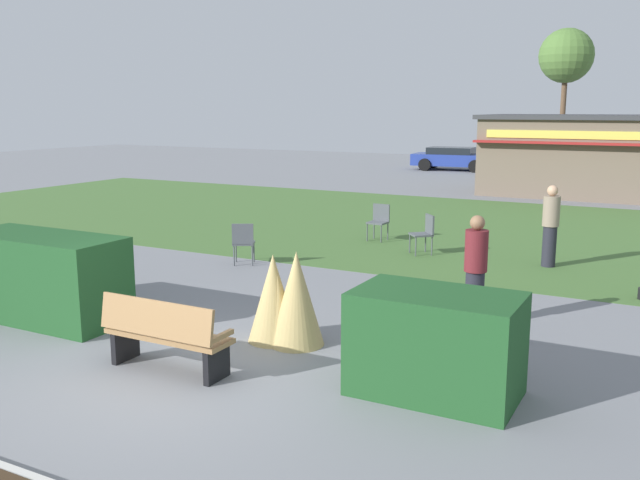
{
  "coord_description": "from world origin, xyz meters",
  "views": [
    {
      "loc": [
        5.39,
        -6.32,
        3.24
      ],
      "look_at": [
        -0.05,
        3.9,
        1.01
      ],
      "focal_mm": 38.76,
      "sensor_mm": 36.0,
      "label": 1
    }
  ],
  "objects_px": {
    "park_bench": "(165,335)",
    "cafe_chair_west": "(379,219)",
    "person_strolling": "(475,270)",
    "tree_left_bg": "(566,57)",
    "person_standing": "(550,225)",
    "cafe_chair_east": "(425,231)",
    "parked_car_center_slot": "(555,161)",
    "food_kiosk": "(588,155)",
    "parked_car_west_slot": "(453,158)",
    "cafe_chair_center": "(243,240)"
  },
  "relations": [
    {
      "from": "cafe_chair_west",
      "to": "person_strolling",
      "type": "height_order",
      "value": "person_strolling"
    },
    {
      "from": "person_strolling",
      "to": "parked_car_center_slot",
      "type": "distance_m",
      "value": 25.72
    },
    {
      "from": "park_bench",
      "to": "food_kiosk",
      "type": "relative_size",
      "value": 0.22
    },
    {
      "from": "cafe_chair_center",
      "to": "tree_left_bg",
      "type": "xyz_separation_m",
      "value": [
        1.95,
        26.97,
        5.31
      ]
    },
    {
      "from": "cafe_chair_east",
      "to": "person_strolling",
      "type": "xyz_separation_m",
      "value": [
        2.42,
        -4.62,
        0.33
      ]
    },
    {
      "from": "cafe_chair_center",
      "to": "person_standing",
      "type": "distance_m",
      "value": 6.34
    },
    {
      "from": "parked_car_center_slot",
      "to": "tree_left_bg",
      "type": "bearing_deg",
      "value": 95.39
    },
    {
      "from": "food_kiosk",
      "to": "person_strolling",
      "type": "xyz_separation_m",
      "value": [
        0.68,
        -17.64,
        -0.64
      ]
    },
    {
      "from": "person_standing",
      "to": "parked_car_west_slot",
      "type": "bearing_deg",
      "value": -47.63
    },
    {
      "from": "cafe_chair_east",
      "to": "tree_left_bg",
      "type": "height_order",
      "value": "tree_left_bg"
    },
    {
      "from": "park_bench",
      "to": "parked_car_west_slot",
      "type": "xyz_separation_m",
      "value": [
        -5.42,
        29.12,
        0.16
      ]
    },
    {
      "from": "food_kiosk",
      "to": "parked_car_center_slot",
      "type": "bearing_deg",
      "value": 107.29
    },
    {
      "from": "cafe_chair_west",
      "to": "cafe_chair_east",
      "type": "bearing_deg",
      "value": -34.4
    },
    {
      "from": "cafe_chair_west",
      "to": "parked_car_center_slot",
      "type": "relative_size",
      "value": 0.2
    },
    {
      "from": "cafe_chair_center",
      "to": "park_bench",
      "type": "bearing_deg",
      "value": -65.06
    },
    {
      "from": "cafe_chair_center",
      "to": "cafe_chair_east",
      "type": "bearing_deg",
      "value": 43.48
    },
    {
      "from": "cafe_chair_east",
      "to": "parked_car_center_slot",
      "type": "bearing_deg",
      "value": 91.96
    },
    {
      "from": "person_strolling",
      "to": "tree_left_bg",
      "type": "xyz_separation_m",
      "value": [
        -3.44,
        28.77,
        4.97
      ]
    },
    {
      "from": "person_standing",
      "to": "parked_car_center_slot",
      "type": "distance_m",
      "value": 21.15
    },
    {
      "from": "food_kiosk",
      "to": "cafe_chair_center",
      "type": "height_order",
      "value": "food_kiosk"
    },
    {
      "from": "park_bench",
      "to": "parked_car_center_slot",
      "type": "relative_size",
      "value": 0.39
    },
    {
      "from": "cafe_chair_center",
      "to": "person_strolling",
      "type": "bearing_deg",
      "value": -18.49
    },
    {
      "from": "park_bench",
      "to": "cafe_chair_west",
      "type": "height_order",
      "value": "park_bench"
    },
    {
      "from": "park_bench",
      "to": "tree_left_bg",
      "type": "bearing_deg",
      "value": 91.0
    },
    {
      "from": "cafe_chair_center",
      "to": "person_standing",
      "type": "height_order",
      "value": "person_standing"
    },
    {
      "from": "cafe_chair_center",
      "to": "person_strolling",
      "type": "relative_size",
      "value": 0.53
    },
    {
      "from": "parked_car_center_slot",
      "to": "person_standing",
      "type": "bearing_deg",
      "value": -80.75
    },
    {
      "from": "person_strolling",
      "to": "parked_car_west_slot",
      "type": "bearing_deg",
      "value": -78.17
    },
    {
      "from": "parked_car_west_slot",
      "to": "parked_car_center_slot",
      "type": "relative_size",
      "value": 1.0
    },
    {
      "from": "cafe_chair_west",
      "to": "person_strolling",
      "type": "relative_size",
      "value": 0.53
    },
    {
      "from": "parked_car_west_slot",
      "to": "food_kiosk",
      "type": "bearing_deg",
      "value": -45.99
    },
    {
      "from": "park_bench",
      "to": "parked_car_center_slot",
      "type": "distance_m",
      "value": 29.12
    },
    {
      "from": "cafe_chair_west",
      "to": "tree_left_bg",
      "type": "distance_m",
      "value": 23.69
    },
    {
      "from": "person_strolling",
      "to": "tree_left_bg",
      "type": "distance_m",
      "value": 29.4
    },
    {
      "from": "person_strolling",
      "to": "person_standing",
      "type": "distance_m",
      "value": 4.66
    },
    {
      "from": "park_bench",
      "to": "person_strolling",
      "type": "relative_size",
      "value": 1.01
    },
    {
      "from": "person_standing",
      "to": "tree_left_bg",
      "type": "relative_size",
      "value": 0.23
    },
    {
      "from": "person_strolling",
      "to": "cafe_chair_west",
      "type": "bearing_deg",
      "value": -61.17
    },
    {
      "from": "cafe_chair_east",
      "to": "cafe_chair_center",
      "type": "height_order",
      "value": "same"
    },
    {
      "from": "parked_car_west_slot",
      "to": "person_strolling",
      "type": "bearing_deg",
      "value": -71.99
    },
    {
      "from": "park_bench",
      "to": "tree_left_bg",
      "type": "height_order",
      "value": "tree_left_bg"
    },
    {
      "from": "cafe_chair_east",
      "to": "parked_car_center_slot",
      "type": "relative_size",
      "value": 0.2
    },
    {
      "from": "person_strolling",
      "to": "food_kiosk",
      "type": "bearing_deg",
      "value": -93.97
    },
    {
      "from": "person_strolling",
      "to": "parked_car_center_slot",
      "type": "bearing_deg",
      "value": -89.18
    },
    {
      "from": "parked_car_center_slot",
      "to": "tree_left_bg",
      "type": "xyz_separation_m",
      "value": [
        -0.31,
        3.25,
        5.19
      ]
    },
    {
      "from": "park_bench",
      "to": "food_kiosk",
      "type": "height_order",
      "value": "food_kiosk"
    },
    {
      "from": "food_kiosk",
      "to": "parked_car_west_slot",
      "type": "relative_size",
      "value": 1.76
    },
    {
      "from": "cafe_chair_east",
      "to": "parked_car_center_slot",
      "type": "height_order",
      "value": "parked_car_center_slot"
    },
    {
      "from": "park_bench",
      "to": "cafe_chair_west",
      "type": "distance_m",
      "value": 9.35
    },
    {
      "from": "parked_car_west_slot",
      "to": "tree_left_bg",
      "type": "height_order",
      "value": "tree_left_bg"
    }
  ]
}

